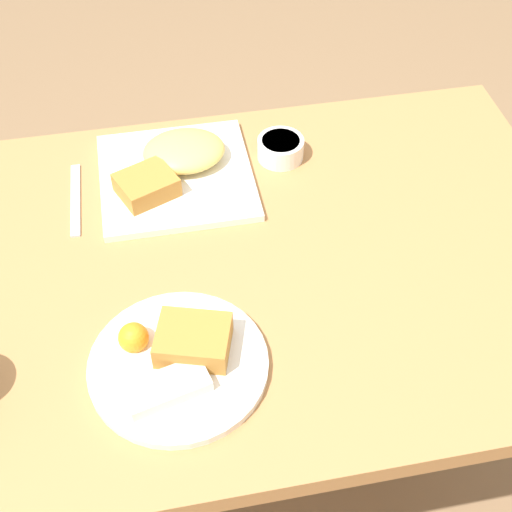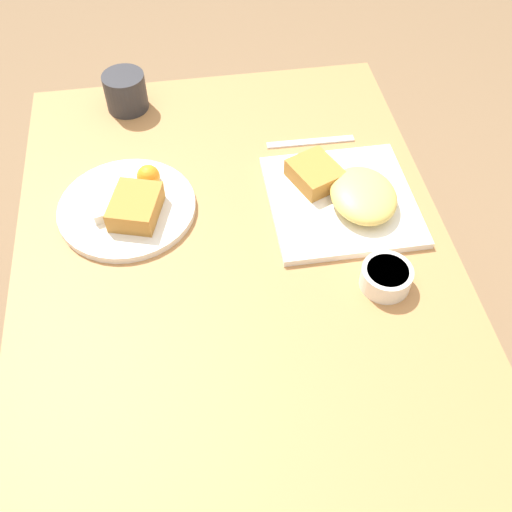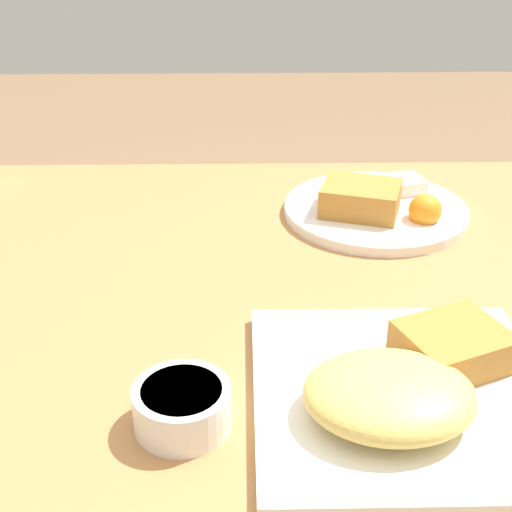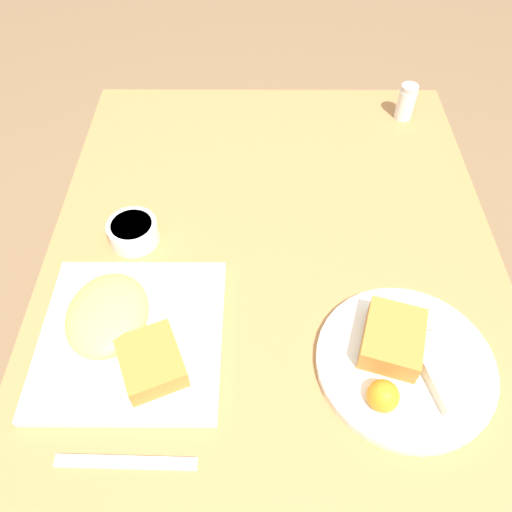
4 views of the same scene
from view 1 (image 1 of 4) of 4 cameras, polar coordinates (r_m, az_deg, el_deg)
ground_plane at (r=1.78m, az=0.10°, el=-16.69°), size 8.00×8.00×0.00m
dining_table at (r=1.22m, az=0.14°, el=-3.00°), size 1.09×0.77×0.76m
plate_square_near at (r=1.28m, az=-6.46°, el=7.02°), size 0.27×0.27×0.06m
plate_oval_far at (r=1.01m, az=-6.24°, el=-8.23°), size 0.25×0.25×0.05m
sauce_ramekin at (r=1.32m, az=1.98°, el=8.62°), size 0.08×0.08×0.04m
butter_knife at (r=1.28m, az=-14.24°, el=4.42°), size 0.02×0.18×0.00m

